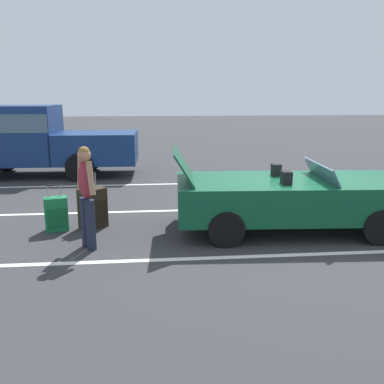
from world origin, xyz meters
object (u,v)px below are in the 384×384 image
(suitcase_large_black, at_px, (93,208))
(suitcase_medium_bright, at_px, (56,214))
(parked_pickup_truck_near, at_px, (38,139))
(traveler_person, at_px, (86,192))
(convertible_car, at_px, (302,198))

(suitcase_large_black, distance_m, suitcase_medium_bright, 0.66)
(suitcase_medium_bright, distance_m, parked_pickup_truck_near, 5.72)
(suitcase_large_black, xyz_separation_m, suitcase_medium_bright, (-0.64, -0.13, -0.06))
(suitcase_medium_bright, xyz_separation_m, traveler_person, (0.71, -0.96, 0.62))
(suitcase_medium_bright, bearing_deg, traveler_person, 20.12)
(convertible_car, height_order, traveler_person, traveler_person)
(traveler_person, bearing_deg, convertible_car, -21.85)
(suitcase_large_black, height_order, parked_pickup_truck_near, parked_pickup_truck_near)
(convertible_car, relative_size, suitcase_medium_bright, 5.08)
(convertible_car, height_order, suitcase_large_black, convertible_car)
(convertible_car, height_order, suitcase_medium_bright, convertible_car)
(suitcase_large_black, distance_m, traveler_person, 1.22)
(suitcase_large_black, bearing_deg, parked_pickup_truck_near, 164.37)
(convertible_car, distance_m, suitcase_large_black, 3.84)
(traveler_person, bearing_deg, suitcase_medium_bright, 95.76)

